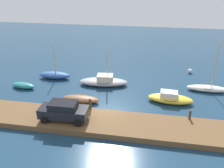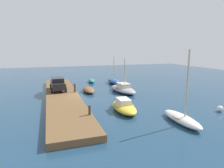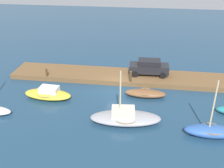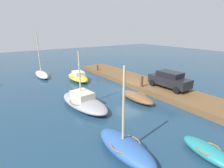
{
  "view_description": "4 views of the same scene",
  "coord_description": "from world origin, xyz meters",
  "px_view_note": "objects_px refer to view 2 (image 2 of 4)",
  "views": [
    {
      "loc": [
        3.88,
        -18.06,
        11.45
      ],
      "look_at": [
        -0.06,
        4.43,
        0.82
      ],
      "focal_mm": 36.77,
      "sensor_mm": 36.0,
      "label": 1
    },
    {
      "loc": [
        22.3,
        -3.65,
        5.81
      ],
      "look_at": [
        -0.94,
        4.11,
        1.27
      ],
      "focal_mm": 30.89,
      "sensor_mm": 36.0,
      "label": 2
    },
    {
      "loc": [
        -2.75,
        23.3,
        12.23
      ],
      "look_at": [
        0.36,
        1.64,
        1.22
      ],
      "focal_mm": 42.61,
      "sensor_mm": 36.0,
      "label": 3
    },
    {
      "loc": [
        -13.59,
        11.46,
        6.07
      ],
      "look_at": [
        -0.56,
        2.52,
        1.18
      ],
      "focal_mm": 28.85,
      "sensor_mm": 36.0,
      "label": 4
    }
  ],
  "objects_px": {
    "rowboat_white": "(182,118)",
    "mooring_post_mid_west": "(90,110)",
    "parked_car": "(58,84)",
    "motorboat_yellow": "(124,106)",
    "mooring_post_west": "(75,88)",
    "marker_buoy": "(220,109)",
    "rowboat_brown": "(89,90)",
    "rowboat_blue": "(113,81)",
    "sailboat_grey": "(123,89)",
    "dinghy_teal": "(91,81)"
  },
  "relations": [
    {
      "from": "rowboat_white",
      "to": "mooring_post_mid_west",
      "type": "distance_m",
      "value": 7.36
    },
    {
      "from": "mooring_post_mid_west",
      "to": "parked_car",
      "type": "xyz_separation_m",
      "value": [
        -10.5,
        -1.93,
        0.45
      ]
    },
    {
      "from": "motorboat_yellow",
      "to": "rowboat_white",
      "type": "bearing_deg",
      "value": 40.85
    },
    {
      "from": "mooring_post_west",
      "to": "mooring_post_mid_west",
      "type": "height_order",
      "value": "mooring_post_west"
    },
    {
      "from": "parked_car",
      "to": "marker_buoy",
      "type": "distance_m",
      "value": 18.49
    },
    {
      "from": "rowboat_brown",
      "to": "rowboat_blue",
      "type": "bearing_deg",
      "value": 132.89
    },
    {
      "from": "motorboat_yellow",
      "to": "sailboat_grey",
      "type": "bearing_deg",
      "value": 162.28
    },
    {
      "from": "dinghy_teal",
      "to": "mooring_post_west",
      "type": "distance_m",
      "value": 9.85
    },
    {
      "from": "dinghy_teal",
      "to": "rowboat_white",
      "type": "bearing_deg",
      "value": 15.06
    },
    {
      "from": "sailboat_grey",
      "to": "rowboat_white",
      "type": "xyz_separation_m",
      "value": [
        11.62,
        0.36,
        -0.09
      ]
    },
    {
      "from": "dinghy_teal",
      "to": "mooring_post_mid_west",
      "type": "xyz_separation_m",
      "value": [
        17.7,
        -4.04,
        0.58
      ]
    },
    {
      "from": "mooring_post_mid_west",
      "to": "parked_car",
      "type": "height_order",
      "value": "parked_car"
    },
    {
      "from": "rowboat_white",
      "to": "mooring_post_west",
      "type": "distance_m",
      "value": 13.39
    },
    {
      "from": "rowboat_blue",
      "to": "parked_car",
      "type": "relative_size",
      "value": 1.1
    },
    {
      "from": "rowboat_blue",
      "to": "mooring_post_mid_west",
      "type": "height_order",
      "value": "rowboat_blue"
    },
    {
      "from": "dinghy_teal",
      "to": "marker_buoy",
      "type": "xyz_separation_m",
      "value": [
        19.32,
        7.95,
        -0.03
      ]
    },
    {
      "from": "rowboat_blue",
      "to": "marker_buoy",
      "type": "height_order",
      "value": "rowboat_blue"
    },
    {
      "from": "marker_buoy",
      "to": "mooring_post_mid_west",
      "type": "bearing_deg",
      "value": -97.7
    },
    {
      "from": "rowboat_blue",
      "to": "mooring_post_mid_west",
      "type": "bearing_deg",
      "value": -26.75
    },
    {
      "from": "sailboat_grey",
      "to": "rowboat_brown",
      "type": "relative_size",
      "value": 1.52
    },
    {
      "from": "sailboat_grey",
      "to": "rowboat_brown",
      "type": "bearing_deg",
      "value": -113.94
    },
    {
      "from": "dinghy_teal",
      "to": "mooring_post_mid_west",
      "type": "height_order",
      "value": "mooring_post_mid_west"
    },
    {
      "from": "dinghy_teal",
      "to": "rowboat_blue",
      "type": "bearing_deg",
      "value": 60.47
    },
    {
      "from": "rowboat_blue",
      "to": "parked_car",
      "type": "xyz_separation_m",
      "value": [
        4.76,
        -9.21,
        0.9
      ]
    },
    {
      "from": "rowboat_white",
      "to": "marker_buoy",
      "type": "distance_m",
      "value": 5.33
    },
    {
      "from": "dinghy_teal",
      "to": "sailboat_grey",
      "type": "distance_m",
      "value": 9.18
    },
    {
      "from": "dinghy_teal",
      "to": "rowboat_brown",
      "type": "height_order",
      "value": "rowboat_brown"
    },
    {
      "from": "rowboat_brown",
      "to": "mooring_post_mid_west",
      "type": "distance_m",
      "value": 10.51
    },
    {
      "from": "parked_car",
      "to": "mooring_post_mid_west",
      "type": "bearing_deg",
      "value": 8.76
    },
    {
      "from": "rowboat_blue",
      "to": "mooring_post_west",
      "type": "relative_size",
      "value": 4.15
    },
    {
      "from": "dinghy_teal",
      "to": "motorboat_yellow",
      "type": "height_order",
      "value": "motorboat_yellow"
    },
    {
      "from": "rowboat_white",
      "to": "mooring_post_mid_west",
      "type": "xyz_separation_m",
      "value": [
        -2.79,
        -6.8,
        0.51
      ]
    },
    {
      "from": "rowboat_white",
      "to": "parked_car",
      "type": "relative_size",
      "value": 1.4
    },
    {
      "from": "motorboat_yellow",
      "to": "parked_car",
      "type": "height_order",
      "value": "parked_car"
    },
    {
      "from": "motorboat_yellow",
      "to": "marker_buoy",
      "type": "height_order",
      "value": "motorboat_yellow"
    },
    {
      "from": "mooring_post_mid_west",
      "to": "parked_car",
      "type": "relative_size",
      "value": 0.2
    },
    {
      "from": "mooring_post_mid_west",
      "to": "rowboat_blue",
      "type": "bearing_deg",
      "value": 154.52
    },
    {
      "from": "motorboat_yellow",
      "to": "marker_buoy",
      "type": "bearing_deg",
      "value": 73.52
    },
    {
      "from": "parked_car",
      "to": "marker_buoy",
      "type": "relative_size",
      "value": 7.28
    },
    {
      "from": "rowboat_white",
      "to": "parked_car",
      "type": "height_order",
      "value": "rowboat_white"
    },
    {
      "from": "rowboat_brown",
      "to": "parked_car",
      "type": "bearing_deg",
      "value": -93.53
    },
    {
      "from": "rowboat_brown",
      "to": "mooring_post_west",
      "type": "bearing_deg",
      "value": -52.95
    },
    {
      "from": "sailboat_grey",
      "to": "parked_car",
      "type": "relative_size",
      "value": 1.41
    },
    {
      "from": "dinghy_teal",
      "to": "rowboat_blue",
      "type": "xyz_separation_m",
      "value": [
        2.43,
        3.24,
        0.13
      ]
    },
    {
      "from": "dinghy_teal",
      "to": "mooring_post_west",
      "type": "xyz_separation_m",
      "value": [
        8.96,
        -4.04,
        0.72
      ]
    },
    {
      "from": "marker_buoy",
      "to": "dinghy_teal",
      "type": "bearing_deg",
      "value": -157.62
    },
    {
      "from": "motorboat_yellow",
      "to": "rowboat_brown",
      "type": "height_order",
      "value": "motorboat_yellow"
    },
    {
      "from": "mooring_post_west",
      "to": "marker_buoy",
      "type": "bearing_deg",
      "value": 49.17
    },
    {
      "from": "mooring_post_mid_west",
      "to": "marker_buoy",
      "type": "distance_m",
      "value": 12.12
    },
    {
      "from": "sailboat_grey",
      "to": "mooring_post_mid_west",
      "type": "xyz_separation_m",
      "value": [
        8.84,
        -6.43,
        0.42
      ]
    }
  ]
}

